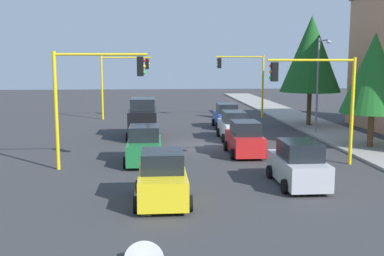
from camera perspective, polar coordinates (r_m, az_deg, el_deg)
The scene contains 17 objects.
ground_plane at distance 29.60m, azimuth 0.63°, elevation -2.17°, with size 120.00×120.00×0.00m, color #353538.
sidewalk_kerb at distance 36.82m, azimuth 16.39°, elevation -0.33°, with size 80.00×4.00×0.15m, color gray.
lane_arrow_near at distance 18.28m, azimuth -5.55°, elevation -8.83°, with size 2.40×1.10×1.10m.
traffic_signal_near_left at distance 24.49m, azimuth 15.36°, elevation 4.64°, with size 0.36×4.59×5.56m.
traffic_signal_near_right at distance 23.22m, azimuth -12.23°, elevation 5.01°, with size 0.36×4.59×5.84m.
traffic_signal_far_left at distance 43.81m, azimuth 6.49°, elevation 6.65°, with size 0.36×4.59×5.90m.
traffic_signal_far_right at distance 43.11m, azimuth -8.72°, elevation 6.51°, with size 0.36×4.59×5.82m.
street_lamp_curbside at distance 34.70m, azimuth 15.48°, elevation 6.29°, with size 2.15×0.28×7.00m.
tree_roadside_near at distance 30.03m, azimuth 21.53°, elevation 6.31°, with size 3.88×3.88×7.08m.
tree_roadside_mid at distance 39.09m, azimuth 14.47°, elevation 8.83°, with size 4.91×4.91×9.00m.
delivery_van_black at distance 32.63m, azimuth -6.08°, elevation 1.04°, with size 4.80×2.22×2.77m.
car_blue at distance 37.47m, azimuth 4.27°, elevation 1.40°, with size 3.62×2.03×1.98m.
car_red at distance 26.71m, azimuth 6.52°, elevation -1.42°, with size 3.95×2.00×1.98m.
car_green at distance 24.58m, azimuth -5.90°, elevation -2.25°, with size 3.85×2.07×1.98m.
car_yellow at distance 17.73m, azimuth -3.68°, elevation -6.36°, with size 3.62×2.11×1.98m.
car_silver at distance 20.60m, azimuth 12.97°, elevation -4.48°, with size 4.04×2.04×1.98m.
car_white at distance 31.89m, azimuth 5.13°, elevation 0.18°, with size 4.16×1.92×1.98m.
Camera 1 is at (28.98, -2.65, 5.37)m, focal length 43.21 mm.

